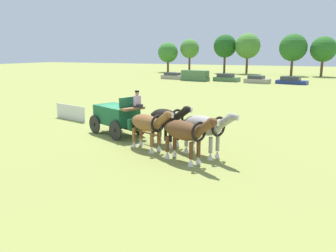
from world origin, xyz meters
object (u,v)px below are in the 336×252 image
(show_wagon, at_px, (118,116))
(draft_horse_lead_off, at_px, (185,132))
(parked_vehicle_e, at_px, (291,81))
(parked_vehicle_c, at_px, (226,78))
(draft_horse_lead_near, at_px, (204,127))
(parked_vehicle_d, at_px, (257,80))
(parked_vehicle_a, at_px, (173,76))
(draft_horse_rear_off, at_px, (148,124))
(parked_vehicle_b, at_px, (195,76))
(draft_horse_rear_near, at_px, (167,119))

(show_wagon, bearing_deg, draft_horse_lead_off, -28.65)
(parked_vehicle_e, bearing_deg, parked_vehicle_c, 177.41)
(parked_vehicle_c, bearing_deg, draft_horse_lead_off, -77.66)
(show_wagon, height_order, draft_horse_lead_near, show_wagon)
(parked_vehicle_c, distance_m, parked_vehicle_d, 5.40)
(show_wagon, bearing_deg, parked_vehicle_a, 109.22)
(parked_vehicle_e, bearing_deg, draft_horse_rear_off, -95.05)
(parked_vehicle_a, height_order, parked_vehicle_c, parked_vehicle_c)
(parked_vehicle_a, xyz_separation_m, parked_vehicle_e, (20.55, -1.31, -0.02))
(show_wagon, bearing_deg, parked_vehicle_b, 103.25)
(parked_vehicle_a, height_order, parked_vehicle_e, parked_vehicle_a)
(draft_horse_rear_off, xyz_separation_m, parked_vehicle_b, (-11.96, 39.80, -0.45))
(show_wagon, xyz_separation_m, draft_horse_lead_near, (5.95, -1.78, 0.24))
(parked_vehicle_a, xyz_separation_m, parked_vehicle_d, (15.43, -2.01, 0.01))
(draft_horse_lead_off, relative_size, parked_vehicle_b, 0.61)
(draft_horse_rear_near, height_order, parked_vehicle_b, draft_horse_rear_near)
(show_wagon, height_order, draft_horse_rear_off, show_wagon)
(draft_horse_rear_near, height_order, parked_vehicle_d, draft_horse_rear_near)
(parked_vehicle_c, bearing_deg, draft_horse_rear_off, -80.59)
(draft_horse_rear_near, relative_size, parked_vehicle_d, 0.71)
(show_wagon, height_order, parked_vehicle_c, show_wagon)
(parked_vehicle_e, bearing_deg, show_wagon, -99.78)
(draft_horse_rear_near, height_order, parked_vehicle_a, draft_horse_rear_near)
(parked_vehicle_d, bearing_deg, draft_horse_lead_near, -83.64)
(draft_horse_rear_off, xyz_separation_m, parked_vehicle_a, (-16.96, 41.85, -0.80))
(parked_vehicle_c, distance_m, parked_vehicle_e, 10.39)
(parked_vehicle_e, bearing_deg, parked_vehicle_b, -177.26)
(parked_vehicle_c, bearing_deg, draft_horse_rear_near, -79.63)
(parked_vehicle_a, distance_m, parked_vehicle_d, 15.56)
(draft_horse_lead_near, height_order, parked_vehicle_a, draft_horse_lead_near)
(draft_horse_rear_near, height_order, draft_horse_rear_off, draft_horse_rear_near)
(parked_vehicle_e, bearing_deg, draft_horse_rear_near, -94.51)
(parked_vehicle_b, bearing_deg, show_wagon, -76.75)
(draft_horse_rear_near, xyz_separation_m, parked_vehicle_a, (-17.45, 40.64, -0.88))
(parked_vehicle_d, bearing_deg, draft_horse_rear_near, -87.02)
(show_wagon, distance_m, parked_vehicle_b, 38.85)
(parked_vehicle_d, xyz_separation_m, parked_vehicle_e, (5.11, 0.70, -0.03))
(parked_vehicle_c, xyz_separation_m, parked_vehicle_e, (10.38, -0.47, -0.06))
(draft_horse_lead_near, distance_m, draft_horse_lead_off, 1.30)
(draft_horse_rear_near, relative_size, draft_horse_lead_near, 0.94)
(draft_horse_rear_near, bearing_deg, draft_horse_lead_off, -49.07)
(draft_horse_lead_near, xyz_separation_m, parked_vehicle_d, (-4.42, 39.63, -0.88))
(draft_horse_lead_off, bearing_deg, parked_vehicle_a, 114.32)
(show_wagon, relative_size, parked_vehicle_e, 1.16)
(draft_horse_rear_near, distance_m, parked_vehicle_a, 44.24)
(parked_vehicle_b, relative_size, parked_vehicle_e, 1.05)
(draft_horse_lead_near, bearing_deg, draft_horse_rear_near, 157.40)
(draft_horse_lead_near, distance_m, parked_vehicle_c, 41.95)
(draft_horse_lead_near, bearing_deg, show_wagon, 163.35)
(draft_horse_lead_near, distance_m, parked_vehicle_b, 42.29)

